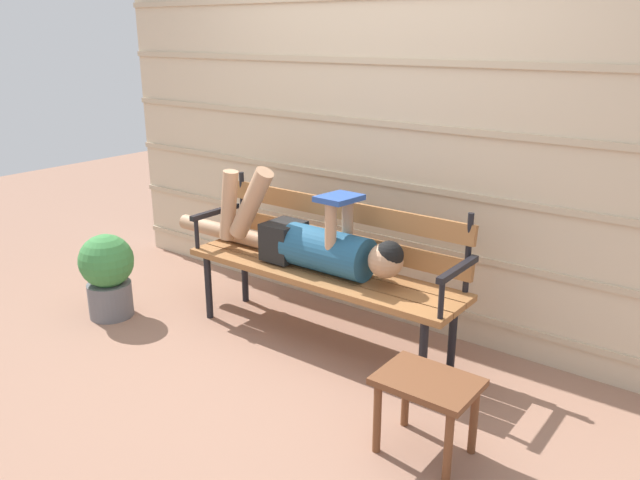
% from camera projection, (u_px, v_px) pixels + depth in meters
% --- Properties ---
extents(ground_plane, '(12.00, 12.00, 0.00)m').
position_uv_depth(ground_plane, '(312.00, 346.00, 3.70)').
color(ground_plane, '#936B56').
extents(house_siding, '(4.36, 0.08, 2.13)m').
position_uv_depth(house_siding, '(375.00, 151.00, 3.84)').
color(house_siding, beige).
rests_on(house_siding, ground).
extents(park_bench, '(1.75, 0.44, 0.89)m').
position_uv_depth(park_bench, '(327.00, 259.00, 3.65)').
color(park_bench, '#9E6638').
rests_on(park_bench, ground).
extents(reclining_person, '(1.76, 0.25, 0.56)m').
position_uv_depth(reclining_person, '(305.00, 240.00, 3.62)').
color(reclining_person, '#23567A').
extents(footstool, '(0.42, 0.31, 0.36)m').
position_uv_depth(footstool, '(427.00, 393.00, 2.67)').
color(footstool, brown).
rests_on(footstool, ground).
extents(potted_plant, '(0.34, 0.34, 0.55)m').
position_uv_depth(potted_plant, '(108.00, 273.00, 4.00)').
color(potted_plant, slate).
rests_on(potted_plant, ground).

